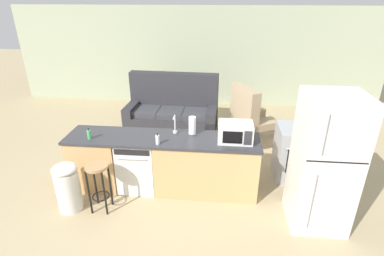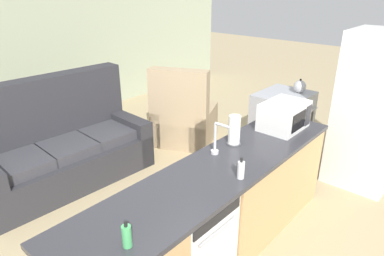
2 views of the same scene
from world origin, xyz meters
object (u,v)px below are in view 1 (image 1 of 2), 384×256
dishwasher (139,163)px  couch (173,113)px  armchair (251,126)px  refrigerator (324,163)px  kettle (317,127)px  trash_bin (68,186)px  bar_stool (98,178)px  stove_range (299,153)px  soap_bottle (158,140)px  paper_towel_roll (192,126)px  microwave (235,132)px  dish_soap_bottle (89,134)px

dishwasher → couch: couch is taller
dishwasher → armchair: 2.65m
refrigerator → couch: 3.73m
dishwasher → kettle: (2.77, 0.42, 0.56)m
couch → trash_bin: bearing=-110.0°
kettle → bar_stool: bearing=-161.9°
stove_range → armchair: armchair is taller
stove_range → armchair: 1.44m
soap_bottle → stove_range: bearing=19.1°
bar_stool → couch: bearing=78.2°
bar_stool → trash_bin: bearing=-176.1°
paper_towel_roll → trash_bin: 2.00m
refrigerator → kettle: bearing=80.2°
bar_stool → paper_towel_roll: bearing=32.0°
soap_bottle → kettle: size_ratio=0.86×
microwave → couch: couch is taller
soap_bottle → kettle: bearing=15.1°
dish_soap_bottle → trash_bin: dish_soap_bottle is taller
paper_towel_roll → dish_soap_bottle: bearing=-168.2°
soap_bottle → armchair: bearing=52.7°
paper_towel_roll → bar_stool: (-1.25, -0.78, -0.50)m
microwave → soap_bottle: bearing=-168.8°
soap_bottle → couch: couch is taller
kettle → armchair: (-0.84, 1.39, -0.64)m
trash_bin → armchair: size_ratio=0.62×
stove_range → trash_bin: (-3.46, -1.19, -0.07)m
refrigerator → armchair: bearing=105.9°
dishwasher → trash_bin: (-0.86, -0.64, -0.04)m
dishwasher → kettle: size_ratio=4.10×
soap_bottle → paper_towel_roll: bearing=39.9°
paper_towel_roll → kettle: paper_towel_roll is taller
refrigerator → dish_soap_bottle: refrigerator is taller
dishwasher → dish_soap_bottle: dish_soap_bottle is taller
dishwasher → refrigerator: bearing=-11.9°
dish_soap_bottle → stove_range: bearing=12.1°
soap_bottle → kettle: kettle is taller
soap_bottle → trash_bin: soap_bottle is taller
dish_soap_bottle → trash_bin: (-0.19, -0.49, -0.59)m
dishwasher → couch: 2.27m
paper_towel_roll → armchair: bearing=56.6°
refrigerator → paper_towel_roll: bearing=157.9°
bar_stool → armchair: (2.33, 2.43, -0.19)m
refrigerator → microwave: refrigerator is taller
soap_bottle → dish_soap_bottle: (-1.05, 0.07, 0.00)m
soap_bottle → couch: 2.55m
stove_range → dishwasher: bearing=-168.1°
stove_range → kettle: bearing=-36.7°
refrigerator → dishwasher: bearing=168.1°
kettle → bar_stool: kettle is taller
paper_towel_roll → kettle: size_ratio=1.38×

